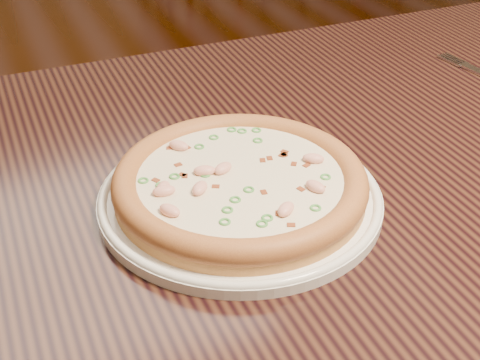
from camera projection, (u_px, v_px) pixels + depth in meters
name	position (u px, v px, depth m)	size (l,w,h in m)	color
hero_table	(311.00, 224.00, 0.86)	(1.20, 0.80, 0.75)	black
plate	(240.00, 196.00, 0.73)	(0.31, 0.31, 0.02)	white
pizza	(240.00, 182.00, 0.72)	(0.27, 0.27, 0.03)	tan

